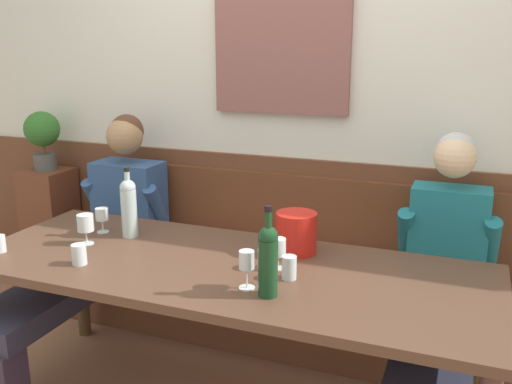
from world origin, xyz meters
TOP-DOWN VIEW (x-y plane):
  - room_wall_back at (-0.00, 1.09)m, footprint 6.80×0.12m
  - wood_wainscot_panel at (0.00, 1.04)m, footprint 6.80×0.03m
  - wall_bench at (0.00, 0.83)m, footprint 2.59×0.42m
  - dining_table at (0.00, 0.12)m, footprint 2.29×0.87m
  - person_center_right_seat at (-0.94, 0.45)m, footprint 0.50×1.32m
  - person_center_left_seat at (0.88, 0.43)m, footprint 0.47×1.31m
  - ice_bucket at (0.25, 0.37)m, footprint 0.19×0.19m
  - wine_bottle_amber_mid at (0.29, -0.11)m, footprint 0.08×0.08m
  - wine_bottle_green_tall at (-0.58, 0.28)m, footprint 0.08×0.08m
  - wine_glass_by_bottle at (-0.74, 0.28)m, footprint 0.06×0.06m
  - wine_glass_right_end at (0.23, 0.15)m, footprint 0.07×0.07m
  - wine_glass_mid_left at (0.19, -0.08)m, footprint 0.06×0.06m
  - wine_glass_center_front at (-0.71, 0.11)m, footprint 0.08×0.08m
  - water_tumbler_left at (0.31, 0.07)m, footprint 0.06×0.06m
  - water_tumbler_center at (-0.58, -0.11)m, footprint 0.06×0.06m
  - corner_pedestal at (-1.59, 0.86)m, footprint 0.28×0.28m
  - potted_plant at (-1.59, 0.86)m, footprint 0.22×0.22m

SIDE VIEW (x-z plane):
  - wall_bench at x=0.00m, z-range -0.19..0.75m
  - corner_pedestal at x=-1.59m, z-range 0.00..0.87m
  - wood_wainscot_panel at x=0.00m, z-range 0.00..1.03m
  - person_center_left_seat at x=0.88m, z-range -0.02..1.23m
  - person_center_right_seat at x=-0.94m, z-range -0.01..1.25m
  - dining_table at x=0.00m, z-range 0.29..1.03m
  - water_tumbler_center at x=-0.58m, z-range 0.74..0.83m
  - water_tumbler_left at x=0.31m, z-range 0.74..0.83m
  - wine_glass_by_bottle at x=-0.74m, z-range 0.76..0.89m
  - wine_glass_right_end at x=0.23m, z-range 0.76..0.89m
  - ice_bucket at x=0.25m, z-range 0.74..0.92m
  - wine_glass_center_front at x=-0.71m, z-range 0.76..0.91m
  - wine_glass_mid_left at x=0.19m, z-range 0.77..0.92m
  - wine_bottle_amber_mid at x=0.29m, z-range 0.71..1.06m
  - wine_bottle_green_tall at x=-0.58m, z-range 0.72..1.07m
  - potted_plant at x=-1.59m, z-range 0.91..1.29m
  - room_wall_back at x=0.00m, z-range 0.00..2.80m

